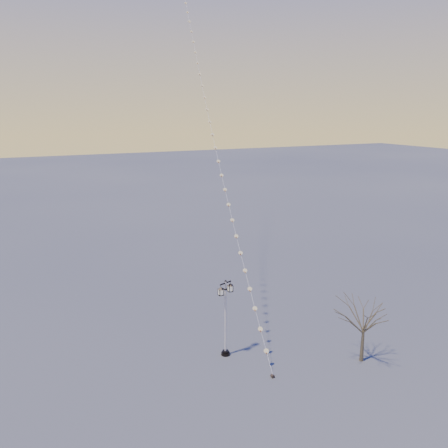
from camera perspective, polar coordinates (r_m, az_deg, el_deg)
ground at (r=30.53m, az=7.14°, el=-17.10°), size 300.00×300.00×0.00m
street_lamp at (r=30.85m, az=0.18°, el=-10.69°), size 1.25×0.75×5.14m
bare_tree at (r=31.42m, az=16.36°, el=-10.85°), size 2.45×2.45×4.06m
kite_train at (r=44.41m, az=-1.57°, el=13.68°), size 9.77×38.29×31.41m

